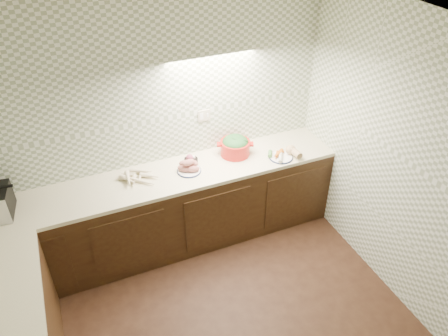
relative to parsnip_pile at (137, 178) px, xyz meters
name	(u,v)px	position (x,y,z in m)	size (l,w,h in m)	color
room	(223,214)	(0.25, -1.55, 0.70)	(3.60, 3.60, 2.60)	black
counter	(118,291)	(-0.43, -0.87, -0.48)	(3.60, 3.60, 0.90)	black
parsnip_pile	(137,178)	(0.00, 0.00, 0.00)	(0.36, 0.36, 0.07)	beige
sweet_potato_plate	(189,167)	(0.51, -0.05, 0.02)	(0.25, 0.24, 0.14)	#121C42
onion_bowl	(191,160)	(0.58, 0.07, 0.01)	(0.14, 0.14, 0.11)	black
dutch_oven	(235,146)	(1.06, 0.05, 0.08)	(0.40, 0.40, 0.22)	red
veg_plate	(285,153)	(1.52, -0.20, 0.01)	(0.32, 0.25, 0.12)	#121C42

